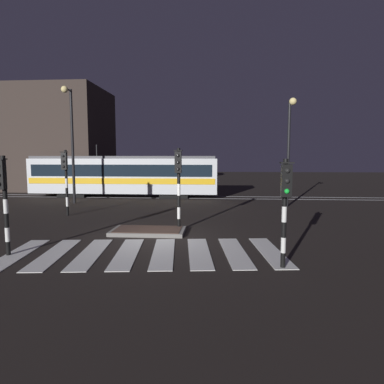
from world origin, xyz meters
TOP-DOWN VIEW (x-y plane):
  - ground_plane at (0.00, 0.00)m, footprint 120.00×120.00m
  - rail_near at (0.00, 12.82)m, footprint 80.00×0.12m
  - rail_far at (0.00, 14.26)m, footprint 80.00×0.12m
  - crosswalk_zebra at (-0.00, -2.05)m, footprint 9.40×4.63m
  - traffic_island at (-0.51, 0.87)m, footprint 3.04×1.65m
  - traffic_light_corner_far_left at (-5.75, 4.64)m, footprint 0.36×0.42m
  - traffic_light_median_centre at (0.71, 1.43)m, footprint 0.36×0.42m
  - traffic_light_corner_near_left at (-4.36, -2.74)m, footprint 0.36×0.42m
  - traffic_light_corner_near_right at (4.26, -3.31)m, footprint 0.36×0.42m
  - street_lamp_trackside_right at (6.82, 8.82)m, footprint 0.44×1.21m
  - street_lamp_trackside_left at (-7.44, 9.25)m, footprint 0.44×1.21m
  - tram at (-5.05, 13.54)m, footprint 14.92×2.58m
  - building_backdrop at (-16.42, 19.89)m, footprint 15.15×8.00m

SIDE VIEW (x-z plane):
  - ground_plane at x=0.00m, z-range 0.00..0.00m
  - crosswalk_zebra at x=0.00m, z-range 0.00..0.02m
  - rail_near at x=0.00m, z-range 0.00..0.03m
  - rail_far at x=0.00m, z-range 0.00..0.03m
  - traffic_island at x=-0.51m, z-range 0.00..0.18m
  - tram at x=-5.05m, z-range -0.33..3.82m
  - traffic_light_corner_near_right at x=4.26m, z-range 0.50..3.62m
  - traffic_light_corner_near_left at x=-4.36m, z-range 0.51..3.73m
  - traffic_light_corner_far_left at x=-5.75m, z-range 0.57..4.11m
  - traffic_light_median_centre at x=0.71m, z-range 0.57..4.12m
  - street_lamp_trackside_right at x=6.82m, z-range 0.94..7.64m
  - street_lamp_trackside_left at x=-7.44m, z-range 0.99..8.69m
  - building_backdrop at x=-16.42m, z-range 0.00..9.77m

